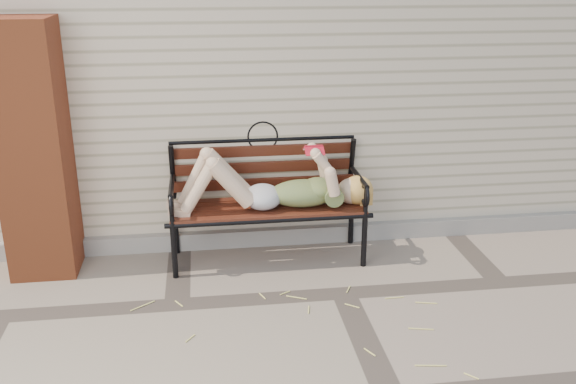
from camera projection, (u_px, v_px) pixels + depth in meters
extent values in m
plane|color=#7A695E|center=(344.00, 293.00, 4.86)|extent=(80.00, 80.00, 0.00)
cube|color=beige|center=(289.00, 44.00, 7.15)|extent=(8.00, 4.00, 3.00)
cube|color=gray|center=(321.00, 233.00, 5.74)|extent=(8.00, 0.10, 0.15)
cube|color=#984322|center=(34.00, 151.00, 4.93)|extent=(0.50, 0.50, 2.00)
cylinder|color=black|center=(174.00, 251.00, 5.03)|extent=(0.05, 0.05, 0.47)
cylinder|color=black|center=(176.00, 228.00, 5.46)|extent=(0.05, 0.05, 0.47)
cylinder|color=black|center=(364.00, 240.00, 5.22)|extent=(0.05, 0.05, 0.47)
cylinder|color=black|center=(351.00, 219.00, 5.66)|extent=(0.05, 0.05, 0.47)
cube|color=#532215|center=(268.00, 208.00, 5.26)|extent=(1.57, 0.51, 0.03)
cylinder|color=black|center=(271.00, 221.00, 5.05)|extent=(1.66, 0.04, 0.04)
cylinder|color=black|center=(265.00, 200.00, 5.49)|extent=(1.66, 0.04, 0.04)
torus|color=black|center=(263.00, 136.00, 5.41)|extent=(0.29, 0.04, 0.29)
ellipsoid|color=#093E44|center=(303.00, 193.00, 5.23)|extent=(0.56, 0.32, 0.22)
ellipsoid|color=#093E44|center=(318.00, 188.00, 5.23)|extent=(0.27, 0.31, 0.17)
ellipsoid|color=silver|center=(263.00, 197.00, 5.19)|extent=(0.31, 0.35, 0.20)
sphere|color=beige|center=(351.00, 191.00, 5.28)|extent=(0.23, 0.23, 0.23)
ellipsoid|color=#EFB95A|center=(358.00, 190.00, 5.29)|extent=(0.26, 0.26, 0.24)
cube|color=#AB1325|center=(314.00, 146.00, 5.11)|extent=(0.14, 0.02, 0.02)
cube|color=beige|center=(315.00, 151.00, 5.08)|extent=(0.14, 0.09, 0.05)
cube|color=beige|center=(313.00, 148.00, 5.16)|extent=(0.14, 0.09, 0.05)
cube|color=#AB1325|center=(315.00, 151.00, 5.07)|extent=(0.16, 0.10, 0.05)
cube|color=#AB1325|center=(313.00, 148.00, 5.16)|extent=(0.16, 0.10, 0.05)
cylinder|color=#E1D56D|center=(368.00, 286.00, 4.96)|extent=(0.01, 0.17, 0.01)
cylinder|color=#E1D56D|center=(306.00, 303.00, 4.71)|extent=(0.09, 0.12, 0.01)
cylinder|color=#E1D56D|center=(321.00, 350.00, 4.15)|extent=(0.14, 0.07, 0.01)
cylinder|color=#E1D56D|center=(462.00, 365.00, 3.99)|extent=(0.11, 0.13, 0.01)
cylinder|color=#E1D56D|center=(429.00, 378.00, 3.87)|extent=(0.14, 0.14, 0.01)
cylinder|color=#E1D56D|center=(383.00, 351.00, 4.13)|extent=(0.10, 0.18, 0.01)
cylinder|color=#E1D56D|center=(220.00, 295.00, 4.83)|extent=(0.12, 0.04, 0.01)
cylinder|color=#E1D56D|center=(403.00, 293.00, 4.85)|extent=(0.12, 0.07, 0.01)
cylinder|color=#E1D56D|center=(411.00, 299.00, 4.77)|extent=(0.01, 0.14, 0.01)
cylinder|color=#E1D56D|center=(292.00, 314.00, 4.57)|extent=(0.19, 0.06, 0.01)
cylinder|color=#E1D56D|center=(439.00, 342.00, 4.23)|extent=(0.13, 0.15, 0.01)
cylinder|color=#E1D56D|center=(72.00, 318.00, 4.51)|extent=(0.05, 0.12, 0.01)
cylinder|color=#E1D56D|center=(227.00, 340.00, 4.25)|extent=(0.18, 0.07, 0.01)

